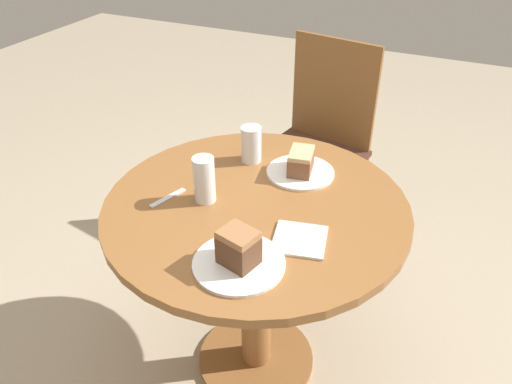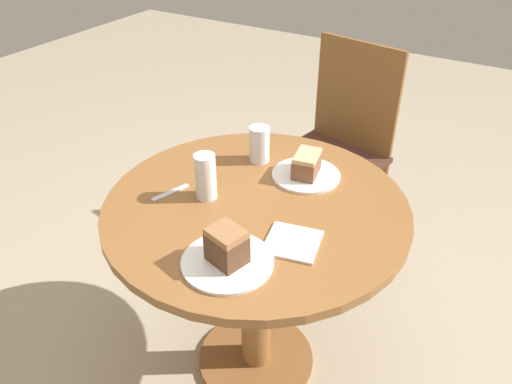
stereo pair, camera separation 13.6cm
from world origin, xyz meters
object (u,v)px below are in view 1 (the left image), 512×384
at_px(glass_water, 251,145).
at_px(plate_far, 239,263).
at_px(cake_slice_far, 238,247).
at_px(plate_near, 300,172).
at_px(glass_lemonade, 204,182).
at_px(chair, 318,142).
at_px(cake_slice_near, 301,161).

bearing_deg(glass_water, plate_far, -68.37).
relative_size(plate_far, cake_slice_far, 2.21).
bearing_deg(plate_near, glass_lemonade, -128.58).
xyz_separation_m(plate_far, glass_water, (-0.20, 0.51, 0.05)).
xyz_separation_m(chair, glass_lemonade, (-0.07, -0.94, 0.30)).
bearing_deg(chair, glass_water, -82.66).
relative_size(plate_near, plate_far, 0.93).
relative_size(chair, cake_slice_far, 8.82).
relative_size(cake_slice_far, glass_lemonade, 0.75).
bearing_deg(cake_slice_far, glass_water, 111.63).
relative_size(cake_slice_near, cake_slice_far, 1.13).
height_order(chair, glass_lemonade, chair).
xyz_separation_m(plate_near, cake_slice_near, (0.00, 0.00, 0.04)).
bearing_deg(chair, cake_slice_near, -66.77).
relative_size(cake_slice_near, glass_lemonade, 0.84).
relative_size(chair, plate_far, 4.00).
xyz_separation_m(cake_slice_far, glass_lemonade, (-0.23, 0.23, 0.01)).
xyz_separation_m(plate_near, plate_far, (0.01, -0.49, 0.00)).
distance_m(glass_lemonade, glass_water, 0.28).
xyz_separation_m(plate_far, cake_slice_near, (-0.01, 0.49, 0.04)).
xyz_separation_m(plate_near, cake_slice_far, (0.01, -0.49, 0.05)).
distance_m(chair, glass_water, 0.72).
bearing_deg(glass_lemonade, cake_slice_near, 51.42).
distance_m(chair, plate_far, 1.20).
bearing_deg(plate_near, cake_slice_far, -88.50).
height_order(plate_near, glass_lemonade, glass_lemonade).
xyz_separation_m(chair, plate_far, (0.16, -1.17, 0.24)).
bearing_deg(plate_far, chair, 97.89).
bearing_deg(cake_slice_far, glass_lemonade, 135.15).
relative_size(plate_near, cake_slice_near, 1.82).
height_order(plate_near, cake_slice_near, cake_slice_near).
height_order(chair, glass_water, chair).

